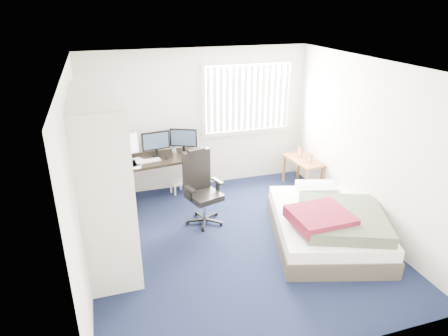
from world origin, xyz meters
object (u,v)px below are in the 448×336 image
at_px(office_chair, 202,195).
at_px(bed, 328,224).
at_px(desk, 155,156).
at_px(nightstand, 303,163).

height_order(office_chair, bed, office_chair).
bearing_deg(office_chair, bed, -35.23).
xyz_separation_m(desk, nightstand, (2.61, -0.38, -0.29)).
bearing_deg(nightstand, bed, -106.23).
bearing_deg(desk, bed, -44.88).
relative_size(desk, office_chair, 1.39).
height_order(desk, bed, desk).
distance_m(nightstand, bed, 1.81).
xyz_separation_m(desk, office_chair, (0.54, -1.00, -0.34)).
height_order(office_chair, nightstand, office_chair).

